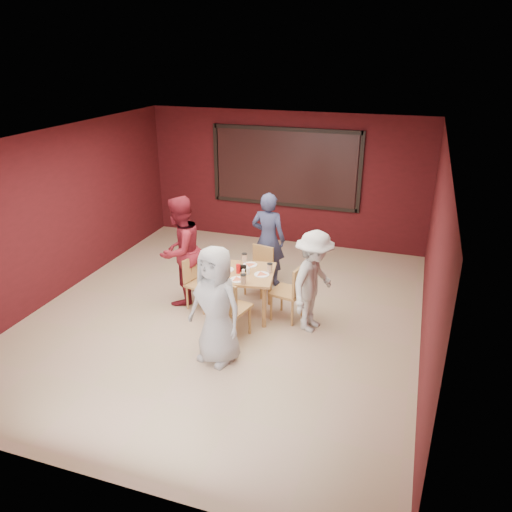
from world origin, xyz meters
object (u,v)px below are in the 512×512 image
(chair_front, at_px, (229,306))
(chair_left, at_px, (198,280))
(chair_back, at_px, (260,267))
(diner_front, at_px, (216,305))
(chair_right, at_px, (292,289))
(diner_back, at_px, (268,239))
(diner_left, at_px, (180,251))
(diner_right, at_px, (313,282))
(dining_table, at_px, (244,277))

(chair_front, bearing_deg, chair_left, 137.84)
(chair_back, bearing_deg, diner_front, -87.84)
(chair_right, bearing_deg, diner_front, -116.63)
(diner_back, bearing_deg, diner_front, 94.28)
(diner_front, bearing_deg, diner_left, 147.84)
(diner_right, bearing_deg, chair_back, 65.11)
(diner_left, bearing_deg, dining_table, 96.28)
(dining_table, xyz_separation_m, diner_right, (1.13, -0.10, 0.14))
(chair_back, bearing_deg, chair_front, -88.46)
(diner_front, xyz_separation_m, diner_left, (-1.22, 1.41, 0.08))
(chair_back, relative_size, diner_left, 0.46)
(diner_front, relative_size, diner_left, 0.91)
(chair_left, distance_m, diner_right, 1.95)
(chair_left, height_order, diner_front, diner_front)
(diner_back, bearing_deg, diner_right, 133.12)
(chair_right, bearing_deg, chair_back, 135.21)
(dining_table, bearing_deg, chair_back, 90.22)
(diner_front, xyz_separation_m, diner_right, (1.05, 1.21, -0.05))
(diner_front, bearing_deg, chair_front, 110.94)
(diner_left, height_order, diner_right, diner_left)
(dining_table, height_order, diner_right, diner_right)
(dining_table, relative_size, diner_right, 0.68)
(diner_left, bearing_deg, chair_left, 83.30)
(dining_table, bearing_deg, diner_left, 175.23)
(dining_table, distance_m, chair_left, 0.81)
(diner_left, bearing_deg, chair_front, 64.73)
(dining_table, relative_size, diner_left, 0.59)
(chair_back, distance_m, diner_back, 0.54)
(chair_front, bearing_deg, chair_back, 91.54)
(chair_front, distance_m, chair_left, 1.13)
(diner_front, bearing_deg, chair_right, 80.30)
(chair_right, distance_m, diner_right, 0.48)
(chair_right, xyz_separation_m, diner_back, (-0.74, 1.15, 0.32))
(chair_back, height_order, diner_left, diner_left)
(dining_table, bearing_deg, chair_left, -178.93)
(chair_left, distance_m, diner_front, 1.60)
(chair_back, height_order, diner_front, diner_front)
(chair_left, height_order, chair_right, chair_right)
(chair_front, bearing_deg, diner_left, 143.68)
(chair_back, xyz_separation_m, diner_back, (0.03, 0.39, 0.38))
(diner_left, bearing_deg, diner_right, 96.08)
(chair_left, xyz_separation_m, diner_left, (-0.34, 0.11, 0.42))
(chair_back, distance_m, diner_right, 1.50)
(dining_table, bearing_deg, chair_front, -87.06)
(dining_table, height_order, diner_front, diner_front)
(chair_left, relative_size, diner_left, 0.47)
(chair_back, height_order, diner_back, diner_back)
(diner_right, bearing_deg, dining_table, 99.22)
(chair_back, distance_m, chair_right, 1.08)
(chair_left, xyz_separation_m, diner_back, (0.82, 1.23, 0.36))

